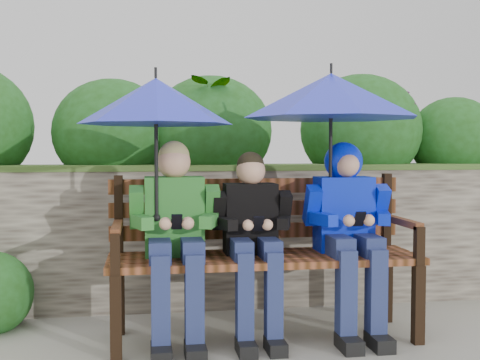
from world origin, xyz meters
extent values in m
plane|color=gray|center=(0.00, 0.00, 0.00)|extent=(60.00, 60.00, 0.00)
cube|color=#4F463D|center=(0.00, 0.75, 0.50)|extent=(8.00, 0.40, 1.00)
cube|color=#2E491D|center=(0.00, 0.75, 1.01)|extent=(8.00, 0.42, 0.04)
cube|color=#2E491D|center=(0.00, 1.95, 0.48)|extent=(8.00, 2.00, 0.96)
ellipsoid|color=#1B4713|center=(-0.83, 1.00, 1.27)|extent=(0.89, 0.71, 0.80)
ellipsoid|color=#1B4713|center=(-0.09, 0.96, 1.28)|extent=(0.94, 0.75, 0.84)
ellipsoid|color=#1B4713|center=(1.12, 0.98, 1.30)|extent=(0.98, 0.79, 0.89)
ellipsoid|color=#1B4713|center=(1.90, 0.95, 1.23)|extent=(0.75, 0.60, 0.68)
sphere|color=#E199C3|center=(0.19, 0.85, 1.15)|extent=(0.14, 0.14, 0.14)
imported|color=#1B4713|center=(-0.21, 0.85, 1.35)|extent=(0.57, 0.49, 0.63)
imported|color=#1B4713|center=(1.33, 0.85, 1.33)|extent=(0.34, 0.34, 0.61)
cube|color=black|center=(-0.75, -0.35, 0.23)|extent=(0.06, 0.06, 0.47)
cube|color=black|center=(-0.75, 0.12, 0.23)|extent=(0.06, 0.06, 0.47)
cube|color=black|center=(0.99, -0.35, 0.23)|extent=(0.06, 0.06, 0.47)
cube|color=black|center=(0.99, 0.12, 0.23)|extent=(0.06, 0.06, 0.47)
cube|color=#482710|center=(0.12, -0.31, 0.49)|extent=(1.86, 0.10, 0.04)
cube|color=#482710|center=(0.12, -0.18, 0.49)|extent=(1.86, 0.10, 0.04)
cube|color=#482710|center=(0.12, -0.04, 0.49)|extent=(1.86, 0.10, 0.04)
cube|color=#482710|center=(0.12, 0.09, 0.49)|extent=(1.86, 0.10, 0.04)
cube|color=black|center=(-0.75, 0.14, 0.72)|extent=(0.05, 0.05, 0.52)
cube|color=#482710|center=(-0.75, -0.11, 0.69)|extent=(0.05, 0.48, 0.04)
cube|color=black|center=(-0.75, -0.35, 0.58)|extent=(0.05, 0.05, 0.23)
cube|color=black|center=(0.99, 0.14, 0.72)|extent=(0.05, 0.05, 0.52)
cube|color=#482710|center=(0.99, -0.11, 0.69)|extent=(0.05, 0.48, 0.04)
cube|color=black|center=(0.99, -0.35, 0.58)|extent=(0.05, 0.05, 0.23)
cube|color=#482710|center=(0.12, 0.15, 0.62)|extent=(1.86, 0.04, 0.09)
cube|color=#482710|center=(0.12, 0.15, 0.77)|extent=(1.86, 0.04, 0.09)
cube|color=#482710|center=(0.12, 0.15, 0.91)|extent=(1.86, 0.04, 0.09)
cube|color=#328933|center=(-0.42, -0.01, 0.74)|extent=(0.35, 0.21, 0.47)
sphere|color=#E3A581|center=(-0.42, -0.03, 1.07)|extent=(0.19, 0.19, 0.19)
sphere|color=tan|center=(-0.42, -0.02, 1.10)|extent=(0.19, 0.19, 0.19)
cube|color=#11184C|center=(-0.51, -0.18, 0.57)|extent=(0.12, 0.33, 0.12)
cube|color=#11184C|center=(-0.51, -0.34, 0.28)|extent=(0.10, 0.11, 0.57)
cube|color=black|center=(-0.51, -0.40, 0.04)|extent=(0.11, 0.23, 0.08)
cube|color=#11184C|center=(-0.33, -0.18, 0.57)|extent=(0.12, 0.33, 0.12)
cube|color=#11184C|center=(-0.33, -0.34, 0.28)|extent=(0.10, 0.11, 0.57)
cube|color=black|center=(-0.33, -0.40, 0.04)|extent=(0.11, 0.23, 0.08)
cube|color=#328933|center=(-0.64, -0.07, 0.80)|extent=(0.08, 0.19, 0.26)
cube|color=#328933|center=(-0.61, -0.20, 0.73)|extent=(0.13, 0.22, 0.07)
sphere|color=#E3A581|center=(-0.48, -0.29, 0.73)|extent=(0.07, 0.07, 0.07)
cube|color=#328933|center=(-0.20, -0.07, 0.80)|extent=(0.08, 0.19, 0.26)
cube|color=#328933|center=(-0.23, -0.20, 0.73)|extent=(0.13, 0.22, 0.07)
sphere|color=#E3A581|center=(-0.36, -0.29, 0.73)|extent=(0.07, 0.07, 0.07)
cube|color=black|center=(-0.42, -0.30, 0.74)|extent=(0.06, 0.07, 0.09)
cube|color=black|center=(0.04, -0.01, 0.72)|extent=(0.32, 0.19, 0.43)
sphere|color=#E3A581|center=(0.04, -0.03, 1.01)|extent=(0.18, 0.18, 0.18)
sphere|color=black|center=(0.04, -0.02, 1.04)|extent=(0.17, 0.17, 0.17)
cube|color=#11184C|center=(-0.04, -0.16, 0.56)|extent=(0.11, 0.30, 0.11)
cube|color=#11184C|center=(-0.04, -0.31, 0.28)|extent=(0.09, 0.10, 0.56)
cube|color=black|center=(-0.04, -0.37, 0.04)|extent=(0.10, 0.20, 0.07)
cube|color=#11184C|center=(0.13, -0.16, 0.56)|extent=(0.11, 0.30, 0.11)
cube|color=#11184C|center=(0.13, -0.31, 0.28)|extent=(0.09, 0.10, 0.56)
cube|color=black|center=(0.13, -0.37, 0.04)|extent=(0.10, 0.20, 0.07)
cube|color=black|center=(-0.16, -0.06, 0.78)|extent=(0.07, 0.17, 0.24)
cube|color=black|center=(-0.13, -0.18, 0.71)|extent=(0.12, 0.20, 0.07)
sphere|color=#E3A581|center=(-0.01, -0.27, 0.71)|extent=(0.07, 0.07, 0.07)
cube|color=black|center=(0.24, -0.06, 0.78)|extent=(0.07, 0.17, 0.24)
cube|color=black|center=(0.22, -0.18, 0.71)|extent=(0.12, 0.20, 0.07)
sphere|color=#E3A581|center=(0.10, -0.27, 0.71)|extent=(0.07, 0.07, 0.07)
cube|color=black|center=(0.04, -0.27, 0.72)|extent=(0.06, 0.07, 0.09)
cube|color=#0009C2|center=(0.64, -0.01, 0.74)|extent=(0.34, 0.20, 0.46)
sphere|color=#E3A581|center=(0.64, -0.03, 1.06)|extent=(0.19, 0.19, 0.19)
sphere|color=#0009C2|center=(0.64, 0.00, 1.07)|extent=(0.24, 0.24, 0.24)
sphere|color=#E3A581|center=(0.64, -0.08, 1.05)|extent=(0.14, 0.14, 0.14)
cube|color=#11184C|center=(0.55, -0.18, 0.57)|extent=(0.12, 0.32, 0.12)
cube|color=#11184C|center=(0.55, -0.34, 0.28)|extent=(0.10, 0.11, 0.57)
cube|color=black|center=(0.55, -0.40, 0.04)|extent=(0.11, 0.22, 0.08)
cube|color=#11184C|center=(0.73, -0.18, 0.57)|extent=(0.12, 0.32, 0.12)
cube|color=#11184C|center=(0.73, -0.34, 0.28)|extent=(0.10, 0.11, 0.57)
cube|color=black|center=(0.73, -0.40, 0.04)|extent=(0.11, 0.22, 0.08)
cube|color=#0009C2|center=(0.42, -0.07, 0.80)|extent=(0.08, 0.18, 0.26)
cube|color=#0009C2|center=(0.45, -0.20, 0.73)|extent=(0.13, 0.21, 0.07)
sphere|color=#E3A581|center=(0.58, -0.29, 0.73)|extent=(0.07, 0.07, 0.07)
cube|color=#0009C2|center=(0.86, -0.07, 0.80)|extent=(0.08, 0.18, 0.26)
cube|color=#0009C2|center=(0.83, -0.20, 0.73)|extent=(0.13, 0.21, 0.07)
sphere|color=#E3A581|center=(0.70, -0.29, 0.73)|extent=(0.07, 0.07, 0.07)
cube|color=black|center=(0.64, -0.30, 0.74)|extent=(0.06, 0.07, 0.09)
cone|color=#1F29C7|center=(-0.52, -0.12, 1.42)|extent=(0.89, 0.89, 0.26)
cylinder|color=black|center=(-0.52, -0.12, 1.58)|extent=(0.02, 0.02, 0.06)
cylinder|color=black|center=(-0.52, -0.12, 1.08)|extent=(0.02, 0.02, 0.67)
sphere|color=black|center=(-0.52, -0.12, 0.75)|extent=(0.04, 0.04, 0.04)
cone|color=#1F29C7|center=(0.54, -0.07, 1.47)|extent=(1.08, 1.08, 0.27)
cylinder|color=black|center=(0.54, -0.07, 1.64)|extent=(0.02, 0.02, 0.06)
cylinder|color=black|center=(0.54, -0.07, 1.12)|extent=(0.02, 0.02, 0.70)
sphere|color=black|center=(0.54, -0.07, 0.77)|extent=(0.04, 0.04, 0.04)
camera|label=1|loc=(-0.59, -3.62, 1.15)|focal=45.00mm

